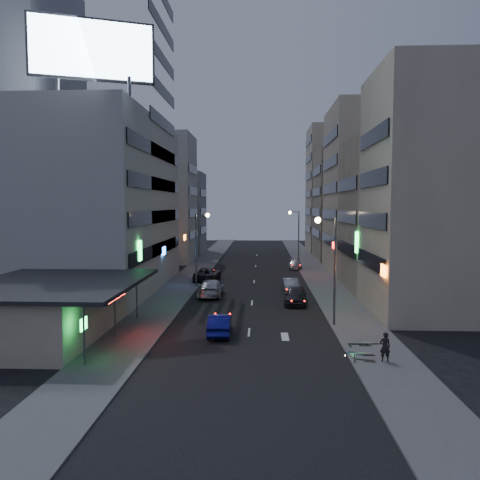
# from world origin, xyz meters

# --- Properties ---
(ground) EXTENTS (180.00, 180.00, 0.00)m
(ground) POSITION_xyz_m (0.00, 0.00, 0.00)
(ground) COLOR black
(ground) RESTS_ON ground
(sidewalk_left) EXTENTS (4.00, 120.00, 0.12)m
(sidewalk_left) POSITION_xyz_m (-8.00, 30.00, 0.06)
(sidewalk_left) COLOR #4C4C4F
(sidewalk_left) RESTS_ON ground
(sidewalk_right) EXTENTS (4.00, 120.00, 0.12)m
(sidewalk_right) POSITION_xyz_m (8.00, 30.00, 0.06)
(sidewalk_right) COLOR #4C4C4F
(sidewalk_right) RESTS_ON ground
(food_court) EXTENTS (11.00, 13.00, 3.88)m
(food_court) POSITION_xyz_m (-13.90, 2.00, 1.98)
(food_court) COLOR #BCB093
(food_court) RESTS_ON ground
(white_building) EXTENTS (14.00, 24.00, 18.00)m
(white_building) POSITION_xyz_m (-17.00, 20.00, 9.00)
(white_building) COLOR #A9A9A5
(white_building) RESTS_ON ground
(grey_tower) EXTENTS (10.00, 14.00, 34.00)m
(grey_tower) POSITION_xyz_m (-26.00, 23.00, 17.00)
(grey_tower) COLOR gray
(grey_tower) RESTS_ON ground
(shophouse_near) EXTENTS (10.00, 11.00, 20.00)m
(shophouse_near) POSITION_xyz_m (15.00, 10.50, 10.00)
(shophouse_near) COLOR #BCB093
(shophouse_near) RESTS_ON ground
(shophouse_mid) EXTENTS (11.00, 12.00, 16.00)m
(shophouse_mid) POSITION_xyz_m (15.50, 22.00, 8.00)
(shophouse_mid) COLOR tan
(shophouse_mid) RESTS_ON ground
(shophouse_far) EXTENTS (10.00, 14.00, 22.00)m
(shophouse_far) POSITION_xyz_m (15.00, 35.00, 11.00)
(shophouse_far) COLOR #BCB093
(shophouse_far) RESTS_ON ground
(far_left_a) EXTENTS (11.00, 10.00, 20.00)m
(far_left_a) POSITION_xyz_m (-15.50, 45.00, 10.00)
(far_left_a) COLOR #A9A9A5
(far_left_a) RESTS_ON ground
(far_left_b) EXTENTS (12.00, 10.00, 15.00)m
(far_left_b) POSITION_xyz_m (-16.00, 58.00, 7.50)
(far_left_b) COLOR gray
(far_left_b) RESTS_ON ground
(far_right_a) EXTENTS (11.00, 12.00, 18.00)m
(far_right_a) POSITION_xyz_m (15.50, 50.00, 9.00)
(far_right_a) COLOR tan
(far_right_a) RESTS_ON ground
(far_right_b) EXTENTS (12.00, 12.00, 24.00)m
(far_right_b) POSITION_xyz_m (16.00, 64.00, 12.00)
(far_right_b) COLOR #BCB093
(far_right_b) RESTS_ON ground
(billboard) EXTENTS (9.52, 3.75, 6.20)m
(billboard) POSITION_xyz_m (-12.99, 9.97, 21.66)
(billboard) COLOR #595B60
(billboard) RESTS_ON white_building
(street_lamp_right_near) EXTENTS (1.60, 0.44, 8.02)m
(street_lamp_right_near) POSITION_xyz_m (5.90, 6.00, 5.36)
(street_lamp_right_near) COLOR #595B60
(street_lamp_right_near) RESTS_ON sidewalk_right
(street_lamp_left) EXTENTS (1.60, 0.44, 8.02)m
(street_lamp_left) POSITION_xyz_m (-5.90, 22.00, 5.36)
(street_lamp_left) COLOR #595B60
(street_lamp_left) RESTS_ON sidewalk_left
(street_lamp_right_far) EXTENTS (1.60, 0.44, 8.02)m
(street_lamp_right_far) POSITION_xyz_m (5.90, 40.00, 5.36)
(street_lamp_right_far) COLOR #595B60
(street_lamp_right_far) RESTS_ON sidewalk_right
(parked_car_right_near) EXTENTS (2.41, 4.89, 1.61)m
(parked_car_right_near) POSITION_xyz_m (4.00, 13.80, 0.80)
(parked_car_right_near) COLOR #2C2B31
(parked_car_right_near) RESTS_ON ground
(parked_car_right_mid) EXTENTS (1.91, 4.54, 1.46)m
(parked_car_right_mid) POSITION_xyz_m (3.86, 18.97, 0.73)
(parked_car_right_mid) COLOR #ABADB4
(parked_car_right_mid) RESTS_ON ground
(parked_car_left) EXTENTS (2.92, 5.90, 1.61)m
(parked_car_left) POSITION_xyz_m (-5.57, 26.26, 0.80)
(parked_car_left) COLOR #27272C
(parked_car_left) RESTS_ON ground
(parked_car_right_far) EXTENTS (1.94, 4.48, 1.28)m
(parked_car_right_far) POSITION_xyz_m (5.60, 37.27, 0.64)
(parked_car_right_far) COLOR #A0A3A8
(parked_car_right_far) RESTS_ON ground
(road_car_blue) EXTENTS (1.68, 4.42, 1.44)m
(road_car_blue) POSITION_xyz_m (-2.04, 3.42, 0.72)
(road_car_blue) COLOR navy
(road_car_blue) RESTS_ON ground
(road_car_silver) EXTENTS (2.33, 5.68, 1.64)m
(road_car_silver) POSITION_xyz_m (-4.13, 17.08, 0.82)
(road_car_silver) COLOR #ACAEB5
(road_car_silver) RESTS_ON ground
(person) EXTENTS (0.63, 0.43, 1.70)m
(person) POSITION_xyz_m (7.92, -2.18, 0.97)
(person) COLOR black
(person) RESTS_ON sidewalk_right
(scooter_black_a) EXTENTS (0.92, 1.85, 1.08)m
(scooter_black_a) POSITION_xyz_m (7.43, -1.98, 0.66)
(scooter_black_a) COLOR black
(scooter_black_a) RESTS_ON sidewalk_right
(scooter_silver_a) EXTENTS (0.87, 2.05, 1.22)m
(scooter_silver_a) POSITION_xyz_m (7.54, -0.69, 0.73)
(scooter_silver_a) COLOR silver
(scooter_silver_a) RESTS_ON sidewalk_right
(scooter_blue) EXTENTS (1.14, 1.76, 1.02)m
(scooter_blue) POSITION_xyz_m (7.24, -0.83, 0.63)
(scooter_blue) COLOR navy
(scooter_blue) RESTS_ON sidewalk_right
(scooter_black_b) EXTENTS (0.70, 2.03, 1.24)m
(scooter_black_b) POSITION_xyz_m (7.80, 1.21, 0.74)
(scooter_black_b) COLOR black
(scooter_black_b) RESTS_ON sidewalk_right
(scooter_silver_b) EXTENTS (1.02, 1.93, 1.12)m
(scooter_silver_b) POSITION_xyz_m (8.39, 1.62, 0.68)
(scooter_silver_b) COLOR #BABEC2
(scooter_silver_b) RESTS_ON sidewalk_right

